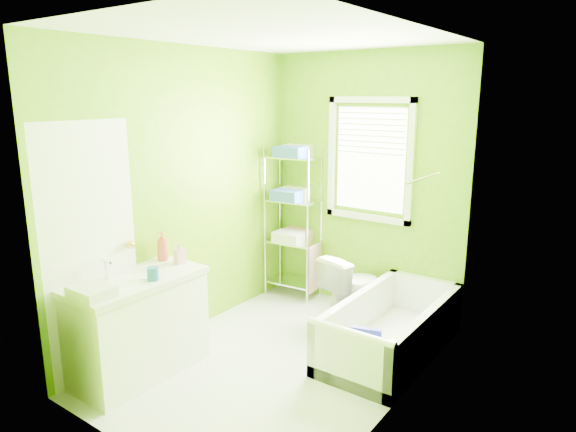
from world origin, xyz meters
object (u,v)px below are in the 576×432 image
Objects in this scene: bathtub at (389,336)px; toilet at (352,286)px; vanity at (137,323)px; wire_shelf_unit at (294,206)px.

toilet is at bearing 143.95° from bathtub.
vanity is at bearing 79.03° from toilet.
vanity reaches higher than bathtub.
vanity is (-0.87, -1.90, 0.10)m from toilet.
bathtub is 0.93× the size of wire_shelf_unit.
vanity is 0.64× the size of wire_shelf_unit.
vanity is (-1.48, -1.46, 0.27)m from bathtub.
vanity is at bearing -91.15° from wire_shelf_unit.
wire_shelf_unit reaches higher than bathtub.
bathtub is 1.45× the size of vanity.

